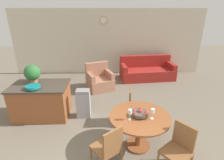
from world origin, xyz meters
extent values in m
cube|color=beige|center=(0.00, 5.70, 1.35)|extent=(8.00, 0.06, 2.70)
cylinder|color=tan|center=(-0.18, 5.66, 2.24)|extent=(0.34, 0.02, 0.34)
cylinder|color=white|center=(-0.18, 5.64, 2.24)|extent=(0.27, 0.01, 0.27)
cylinder|color=brown|center=(0.59, 1.06, 0.02)|extent=(0.50, 0.50, 0.04)
cylinder|color=brown|center=(0.59, 1.06, 0.37)|extent=(0.12, 0.12, 0.65)
cylinder|color=brown|center=(0.59, 1.06, 0.71)|extent=(1.18, 1.18, 0.03)
cylinder|color=brown|center=(-0.33, 0.60, 0.20)|extent=(0.04, 0.04, 0.40)
cylinder|color=brown|center=(-0.03, 0.83, 0.20)|extent=(0.04, 0.04, 0.40)
cylinder|color=brown|center=(0.21, 0.53, 0.20)|extent=(0.04, 0.04, 0.40)
cube|color=brown|center=(-0.06, 0.56, 0.43)|extent=(0.59, 0.59, 0.05)
cube|color=brown|center=(0.05, 0.41, 0.68)|extent=(0.33, 0.27, 0.45)
cylinder|color=brown|center=(1.13, 0.68, 0.20)|extent=(0.04, 0.04, 0.40)
cube|color=brown|center=(1.09, 0.41, 0.43)|extent=(0.59, 0.59, 0.05)
cube|color=brown|center=(1.24, 0.53, 0.68)|extent=(0.27, 0.33, 0.45)
cylinder|color=brown|center=(0.91, 2.04, 0.20)|extent=(0.04, 0.04, 0.40)
cylinder|color=brown|center=(0.86, 1.66, 0.20)|extent=(0.04, 0.04, 0.40)
cylinder|color=brown|center=(0.53, 2.09, 0.20)|extent=(0.04, 0.04, 0.40)
cylinder|color=brown|center=(0.48, 1.71, 0.20)|extent=(0.04, 0.04, 0.40)
cube|color=brown|center=(0.69, 1.88, 0.43)|extent=(0.47, 0.47, 0.05)
cube|color=brown|center=(0.50, 1.90, 0.68)|extent=(0.09, 0.39, 0.45)
cylinder|color=#4C4742|center=(0.59, 1.06, 0.74)|extent=(0.12, 0.12, 0.03)
cylinder|color=#4C4742|center=(0.59, 1.06, 0.79)|extent=(0.32, 0.32, 0.06)
sphere|color=#B73323|center=(0.71, 1.05, 0.80)|extent=(0.08, 0.08, 0.08)
sphere|color=#B73323|center=(0.63, 1.17, 0.80)|extent=(0.08, 0.08, 0.08)
sphere|color=#B73323|center=(0.48, 1.12, 0.80)|extent=(0.08, 0.08, 0.08)
sphere|color=#B73323|center=(0.48, 1.01, 0.80)|extent=(0.08, 0.08, 0.08)
sphere|color=#B73323|center=(0.65, 0.96, 0.80)|extent=(0.08, 0.08, 0.08)
sphere|color=#B73323|center=(0.59, 1.06, 0.84)|extent=(0.08, 0.08, 0.08)
cylinder|color=silver|center=(0.38, 0.95, 0.73)|extent=(0.06, 0.06, 0.01)
cylinder|color=silver|center=(0.38, 0.95, 0.79)|extent=(0.01, 0.01, 0.12)
cylinder|color=silver|center=(0.38, 0.95, 0.89)|extent=(0.07, 0.07, 0.09)
cylinder|color=silver|center=(0.80, 0.96, 0.73)|extent=(0.06, 0.06, 0.01)
cylinder|color=silver|center=(0.80, 0.96, 0.79)|extent=(0.01, 0.01, 0.12)
cylinder|color=silver|center=(0.80, 0.96, 0.89)|extent=(0.07, 0.07, 0.09)
cube|color=brown|center=(-1.74, 2.26, 0.42)|extent=(1.34, 0.83, 0.84)
cube|color=#42382D|center=(-1.74, 2.26, 0.86)|extent=(1.40, 0.89, 0.04)
cylinder|color=#147A7F|center=(-1.80, 2.03, 0.90)|extent=(0.12, 0.12, 0.02)
cylinder|color=#147A7F|center=(-1.80, 2.03, 0.94)|extent=(0.34, 0.34, 0.06)
cylinder|color=#A36642|center=(-1.94, 2.44, 0.94)|extent=(0.20, 0.20, 0.11)
sphere|color=#2D6B33|center=(-1.94, 2.44, 1.15)|extent=(0.40, 0.40, 0.40)
cube|color=#9E9EA3|center=(-0.66, 2.20, 0.33)|extent=(0.35, 0.25, 0.67)
cube|color=gray|center=(-0.66, 2.20, 0.71)|extent=(0.34, 0.24, 0.09)
cube|color=maroon|center=(1.58, 4.87, 0.21)|extent=(2.20, 1.14, 0.42)
cube|color=maroon|center=(1.54, 5.22, 0.66)|extent=(2.12, 0.43, 0.48)
cube|color=maroon|center=(0.61, 4.76, 0.32)|extent=(0.25, 0.85, 0.64)
cube|color=maroon|center=(2.55, 4.97, 0.32)|extent=(0.25, 0.85, 0.64)
cube|color=#A87056|center=(-0.30, 3.93, 0.20)|extent=(1.07, 1.07, 0.40)
cube|color=#A87056|center=(-0.42, 4.23, 0.65)|extent=(0.83, 0.47, 0.50)
cube|color=#A87056|center=(-0.62, 3.81, 0.31)|extent=(0.40, 0.75, 0.62)
cube|color=#A87056|center=(0.03, 4.06, 0.31)|extent=(0.40, 0.75, 0.62)
camera|label=1|loc=(-0.02, -1.78, 2.61)|focal=28.00mm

